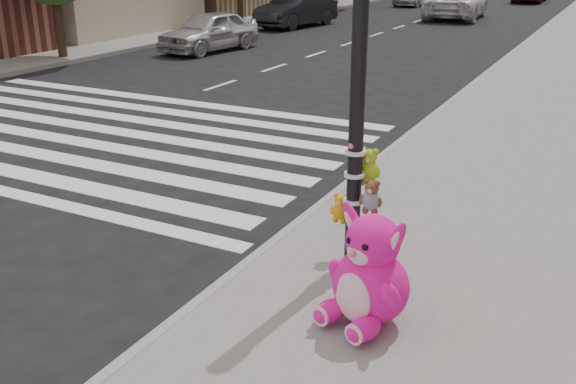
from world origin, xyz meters
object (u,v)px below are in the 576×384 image
Objects in this scene: signal_pole at (359,117)px; car_white_near at (456,3)px; red_teddy at (385,239)px; pink_bunny at (369,277)px; car_silver_far at (209,31)px; car_dark_far at (296,10)px.

car_white_near is at bearing 101.57° from signal_pole.
signal_pole reaches higher than red_teddy.
signal_pole is 3.50× the size of pink_bunny.
car_silver_far is at bearing 129.41° from signal_pole.
pink_bunny is 0.21× the size of car_white_near.
red_teddy is at bearing 98.10° from car_white_near.
pink_bunny is 25.17m from car_dark_far.
car_dark_far reaches higher than pink_bunny.
pink_bunny is at bearing -43.82° from car_silver_far.
car_white_near reaches higher than pink_bunny.
signal_pole is 28.61m from car_white_near.
signal_pole is at bearing -43.06° from car_silver_far.
signal_pole is at bearing 97.53° from car_white_near.
signal_pole is 0.86× the size of car_dark_far.
signal_pole is 1.71m from pink_bunny.
car_silver_far is 0.87× the size of car_dark_far.
red_teddy is at bearing -52.07° from car_dark_far.
red_teddy is at bearing 123.32° from pink_bunny.
signal_pole is 23.98m from car_dark_far.
red_teddy is at bearing 74.04° from signal_pole.
car_silver_far is (-11.33, 14.16, 0.09)m from pink_bunny.
car_silver_far is (-10.76, 13.09, -1.12)m from signal_pole.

